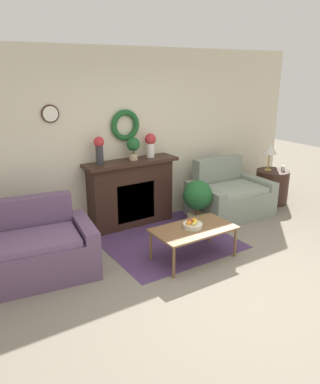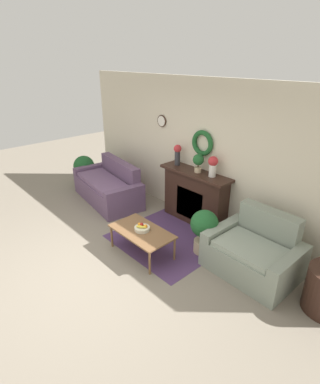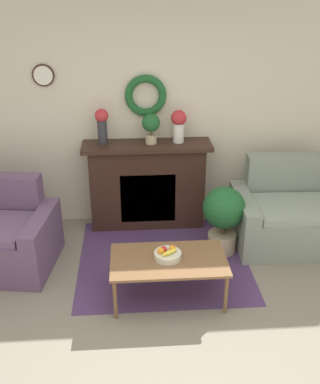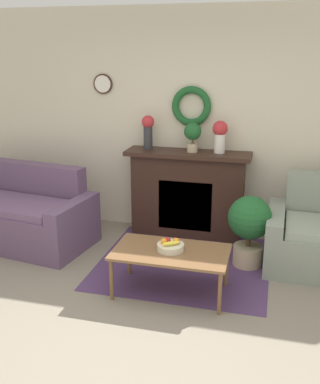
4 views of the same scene
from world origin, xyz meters
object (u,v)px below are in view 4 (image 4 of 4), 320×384
object	(u,v)px
fruit_bowl	(170,246)
potted_plant_floor_by_loveseat	(249,225)
fireplace	(188,193)
coffee_table	(171,254)
vase_on_mantel_left	(148,130)
couch_left	(16,215)
potted_plant_on_mantel	(193,134)
vase_on_mantel_right	(220,134)

from	to	relation	value
fruit_bowl	potted_plant_floor_by_loveseat	bearing A→B (deg)	48.18
fireplace	coffee_table	xyz separation A→B (m)	(0.13, -1.44, -0.14)
potted_plant_floor_by_loveseat	vase_on_mantel_left	bearing A→B (deg)	152.27
fireplace	coffee_table	world-z (taller)	fireplace
fruit_bowl	potted_plant_floor_by_loveseat	world-z (taller)	potted_plant_floor_by_loveseat
vase_on_mantel_left	coffee_table	bearing A→B (deg)	-66.56
vase_on_mantel_left	potted_plant_floor_by_loveseat	distance (m)	1.68
couch_left	potted_plant_on_mantel	bearing A→B (deg)	27.11
fireplace	potted_plant_on_mantel	bearing A→B (deg)	-16.23
fruit_bowl	couch_left	bearing A→B (deg)	160.55
fruit_bowl	vase_on_mantel_right	size ratio (longest dim) A/B	0.67
coffee_table	vase_on_mantel_right	xyz separation A→B (m)	(0.23, 1.45, 0.88)
couch_left	vase_on_mantel_left	size ratio (longest dim) A/B	4.83
potted_plant_on_mantel	fireplace	bearing A→B (deg)	163.77
fruit_bowl	vase_on_mantel_left	xyz separation A→B (m)	(-0.62, 1.43, 0.82)
coffee_table	couch_left	bearing A→B (deg)	160.23
coffee_table	fruit_bowl	distance (m)	0.08
coffee_table	vase_on_mantel_left	distance (m)	1.82
coffee_table	fireplace	bearing A→B (deg)	95.14
vase_on_mantel_left	vase_on_mantel_right	world-z (taller)	vase_on_mantel_left
potted_plant_on_mantel	potted_plant_floor_by_loveseat	xyz separation A→B (m)	(0.74, -0.66, -0.81)
vase_on_mantel_right	potted_plant_floor_by_loveseat	bearing A→B (deg)	-57.74
fruit_bowl	vase_on_mantel_left	distance (m)	1.76
fireplace	potted_plant_on_mantel	world-z (taller)	potted_plant_on_mantel
couch_left	fruit_bowl	distance (m)	2.19
potted_plant_on_mantel	potted_plant_floor_by_loveseat	world-z (taller)	potted_plant_on_mantel
vase_on_mantel_right	fireplace	bearing A→B (deg)	-179.13
vase_on_mantel_right	fruit_bowl	bearing A→B (deg)	-99.70
fruit_bowl	potted_plant_floor_by_loveseat	xyz separation A→B (m)	(0.67, 0.75, -0.01)
vase_on_mantel_left	fireplace	bearing A→B (deg)	-0.64
potted_plant_floor_by_loveseat	fireplace	bearing A→B (deg)	139.67
couch_left	potted_plant_floor_by_loveseat	distance (m)	2.74
couch_left	fruit_bowl	xyz separation A→B (m)	(2.06, -0.73, 0.15)
vase_on_mantel_right	potted_plant_floor_by_loveseat	size ratio (longest dim) A/B	0.49
fruit_bowl	coffee_table	bearing A→B (deg)	-59.62
potted_plant_floor_by_loveseat	potted_plant_on_mantel	bearing A→B (deg)	138.46
fireplace	couch_left	bearing A→B (deg)	-160.30
fireplace	potted_plant_floor_by_loveseat	bearing A→B (deg)	-40.33
fireplace	vase_on_mantel_right	distance (m)	0.83
vase_on_mantel_right	coffee_table	bearing A→B (deg)	-99.22
potted_plant_on_mantel	potted_plant_floor_by_loveseat	distance (m)	1.28
fireplace	couch_left	xyz separation A→B (m)	(-1.94, -0.70, -0.21)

